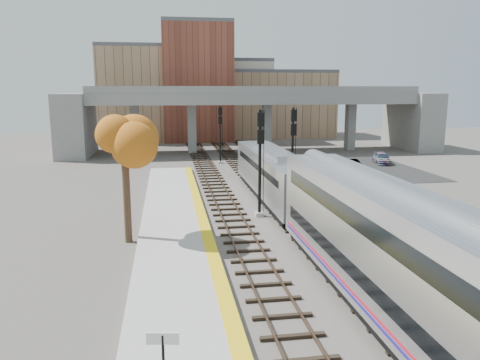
{
  "coord_description": "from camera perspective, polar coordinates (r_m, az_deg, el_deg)",
  "views": [
    {
      "loc": [
        -7.62,
        -22.76,
        9.14
      ],
      "look_at": [
        -2.34,
        10.82,
        2.5
      ],
      "focal_mm": 35.0,
      "sensor_mm": 36.0,
      "label": 1
    }
  ],
  "objects": [
    {
      "name": "signal_mast_far",
      "position": [
        57.81,
        -2.43,
        5.48
      ],
      "size": [
        0.6,
        0.64,
        7.1
      ],
      "color": "#9E9E99",
      "rests_on": "ground"
    },
    {
      "name": "yellow_strip",
      "position": [
        24.5,
        -3.07,
        -9.98
      ],
      "size": [
        0.7,
        60.0,
        0.01
      ],
      "primitive_type": "cube",
      "color": "yellow",
      "rests_on": "platform"
    },
    {
      "name": "car_b",
      "position": [
        55.61,
        13.63,
        1.89
      ],
      "size": [
        1.48,
        3.41,
        1.09
      ],
      "primitive_type": "imported",
      "rotation": [
        0.0,
        0.0,
        0.1
      ],
      "color": "#99999E",
      "rests_on": "parking_lot"
    },
    {
      "name": "car_a",
      "position": [
        51.19,
        10.37,
        1.39
      ],
      "size": [
        2.66,
        4.2,
        1.33
      ],
      "primitive_type": "imported",
      "rotation": [
        0.0,
        0.0,
        -0.3
      ],
      "color": "#99999E",
      "rests_on": "parking_lot"
    },
    {
      "name": "locomotive",
      "position": [
        38.74,
        4.07,
        0.82
      ],
      "size": [
        3.02,
        19.05,
        4.1
      ],
      "color": "#A8AAB2",
      "rests_on": "ground"
    },
    {
      "name": "buildings_far",
      "position": [
        89.78,
        -3.31,
        10.23
      ],
      "size": [
        43.0,
        21.0,
        20.6
      ],
      "color": "#A57E60",
      "rests_on": "ground"
    },
    {
      "name": "ground",
      "position": [
        25.68,
        9.09,
        -9.94
      ],
      "size": [
        160.0,
        160.0,
        0.0
      ],
      "primitive_type": "plane",
      "color": "#47423D",
      "rests_on": "ground"
    },
    {
      "name": "signal_mast_near",
      "position": [
        33.35,
        2.45,
        2.07
      ],
      "size": [
        0.6,
        0.64,
        7.7
      ],
      "color": "#9E9E99",
      "rests_on": "ground"
    },
    {
      "name": "signal_mast_mid",
      "position": [
        40.31,
        6.43,
        3.47
      ],
      "size": [
        0.6,
        0.64,
        7.59
      ],
      "color": "#9E9E99",
      "rests_on": "ground"
    },
    {
      "name": "platform",
      "position": [
        24.46,
        -7.57,
        -10.55
      ],
      "size": [
        4.5,
        60.0,
        0.35
      ],
      "primitive_type": "cube",
      "color": "#9E9E99",
      "rests_on": "ground"
    },
    {
      "name": "tracks",
      "position": [
        37.39,
        4.57,
        -3.01
      ],
      "size": [
        10.7,
        95.0,
        0.25
      ],
      "color": "black",
      "rests_on": "ground"
    },
    {
      "name": "car_c",
      "position": [
        60.5,
        16.92,
        2.53
      ],
      "size": [
        2.8,
        4.69,
        1.27
      ],
      "primitive_type": "imported",
      "rotation": [
        0.0,
        0.0,
        -0.25
      ],
      "color": "#99999E",
      "rests_on": "parking_lot"
    },
    {
      "name": "parking_lot",
      "position": [
        55.92,
        13.94,
        1.34
      ],
      "size": [
        14.0,
        18.0,
        0.04
      ],
      "primitive_type": "cube",
      "color": "black",
      "rests_on": "ground"
    },
    {
      "name": "coach",
      "position": [
        18.05,
        20.64,
        -10.26
      ],
      "size": [
        3.03,
        25.0,
        5.0
      ],
      "color": "#A8AAB2",
      "rests_on": "ground"
    },
    {
      "name": "station_sign",
      "position": [
        13.86,
        -9.35,
        -20.23
      ],
      "size": [
        0.9,
        0.2,
        2.27
      ],
      "rotation": [
        0.0,
        0.0,
        -0.16
      ],
      "color": "black",
      "rests_on": "platform"
    },
    {
      "name": "tree",
      "position": [
        28.12,
        -13.98,
        5.25
      ],
      "size": [
        3.6,
        3.6,
        8.7
      ],
      "color": "#382619",
      "rests_on": "ground"
    },
    {
      "name": "overpass",
      "position": [
        68.99,
        1.56,
        8.28
      ],
      "size": [
        54.0,
        12.0,
        9.5
      ],
      "color": "slate",
      "rests_on": "ground"
    }
  ]
}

